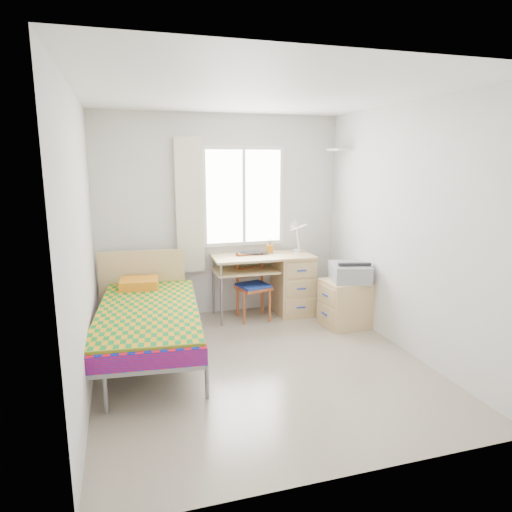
{
  "coord_description": "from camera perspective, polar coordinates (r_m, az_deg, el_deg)",
  "views": [
    {
      "loc": [
        -1.27,
        -4.08,
        2.01
      ],
      "look_at": [
        0.12,
        0.55,
        1.0
      ],
      "focal_mm": 32.0,
      "sensor_mm": 36.0,
      "label": 1
    }
  ],
  "objects": [
    {
      "name": "curtain",
      "position": [
        5.85,
        -8.29,
        6.19
      ],
      "size": [
        0.35,
        0.05,
        1.7
      ],
      "primitive_type": "cube",
      "color": "beige",
      "rests_on": "wall_back"
    },
    {
      "name": "cabinet",
      "position": [
        5.75,
        11.06,
        -5.83
      ],
      "size": [
        0.56,
        0.5,
        0.58
      ],
      "rotation": [
        0.0,
        0.0,
        0.06
      ],
      "color": "tan",
      "rests_on": "floor"
    },
    {
      "name": "floor",
      "position": [
        4.72,
        0.57,
        -13.4
      ],
      "size": [
        3.5,
        3.5,
        0.0
      ],
      "primitive_type": "plane",
      "color": "#BCAD93",
      "rests_on": "ground"
    },
    {
      "name": "wall_back",
      "position": [
        6.01,
        -4.37,
        4.99
      ],
      "size": [
        3.2,
        0.0,
        3.2
      ],
      "primitive_type": "plane",
      "rotation": [
        1.57,
        0.0,
        0.0
      ],
      "color": "silver",
      "rests_on": "ground"
    },
    {
      "name": "bed",
      "position": [
        4.88,
        -13.37,
        -7.08
      ],
      "size": [
        1.21,
        2.26,
        0.94
      ],
      "rotation": [
        0.0,
        0.0,
        -0.1
      ],
      "color": "gray",
      "rests_on": "floor"
    },
    {
      "name": "desk",
      "position": [
        6.09,
        3.99,
        -3.15
      ],
      "size": [
        1.32,
        0.63,
        0.81
      ],
      "rotation": [
        0.0,
        0.0,
        -0.03
      ],
      "color": "tan",
      "rests_on": "floor"
    },
    {
      "name": "book",
      "position": [
        5.88,
        -0.74,
        -2.17
      ],
      "size": [
        0.21,
        0.27,
        0.02
      ],
      "primitive_type": "imported",
      "rotation": [
        0.0,
        0.0,
        0.13
      ],
      "color": "gray",
      "rests_on": "desk"
    },
    {
      "name": "wall_right",
      "position": [
        5.04,
        18.29,
        3.1
      ],
      "size": [
        0.0,
        3.5,
        3.5
      ],
      "primitive_type": "plane",
      "rotation": [
        1.57,
        0.0,
        -1.57
      ],
      "color": "silver",
      "rests_on": "ground"
    },
    {
      "name": "floating_shelf",
      "position": [
        6.14,
        10.32,
        12.94
      ],
      "size": [
        0.2,
        0.32,
        0.03
      ],
      "primitive_type": "cube",
      "color": "white",
      "rests_on": "wall_right"
    },
    {
      "name": "chair",
      "position": [
        5.87,
        -0.41,
        -3.22
      ],
      "size": [
        0.45,
        0.45,
        0.87
      ],
      "rotation": [
        0.0,
        0.0,
        0.25
      ],
      "color": "#9A371D",
      "rests_on": "floor"
    },
    {
      "name": "task_lamp",
      "position": [
        5.96,
        5.14,
        2.94
      ],
      "size": [
        0.24,
        0.33,
        0.45
      ],
      "rotation": [
        0.0,
        0.0,
        0.11
      ],
      "color": "white",
      "rests_on": "desk"
    },
    {
      "name": "wall_left",
      "position": [
        4.15,
        -20.98,
        1.16
      ],
      "size": [
        0.0,
        3.5,
        3.5
      ],
      "primitive_type": "plane",
      "rotation": [
        1.57,
        0.0,
        1.57
      ],
      "color": "silver",
      "rests_on": "ground"
    },
    {
      "name": "laptop",
      "position": [
        5.9,
        -0.18,
        0.24
      ],
      "size": [
        0.39,
        0.27,
        0.03
      ],
      "primitive_type": "imported",
      "rotation": [
        0.0,
        0.0,
        -0.1
      ],
      "color": "black",
      "rests_on": "desk"
    },
    {
      "name": "printer",
      "position": [
        5.67,
        11.62,
        -1.94
      ],
      "size": [
        0.54,
        0.59,
        0.22
      ],
      "rotation": [
        0.0,
        0.0,
        -0.23
      ],
      "color": "gray",
      "rests_on": "cabinet"
    },
    {
      "name": "ceiling",
      "position": [
        4.31,
        0.65,
        19.66
      ],
      "size": [
        3.5,
        3.5,
        0.0
      ],
      "primitive_type": "plane",
      "rotation": [
        3.14,
        0.0,
        0.0
      ],
      "color": "white",
      "rests_on": "wall_back"
    },
    {
      "name": "pen_cup",
      "position": [
        6.06,
        1.74,
        0.91
      ],
      "size": [
        0.1,
        0.1,
        0.11
      ],
      "primitive_type": "cylinder",
      "rotation": [
        0.0,
        0.0,
        0.17
      ],
      "color": "#FBA21B",
      "rests_on": "desk"
    },
    {
      "name": "window",
      "position": [
        6.03,
        -1.56,
        7.44
      ],
      "size": [
        1.1,
        0.04,
        1.3
      ],
      "color": "white",
      "rests_on": "wall_back"
    }
  ]
}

